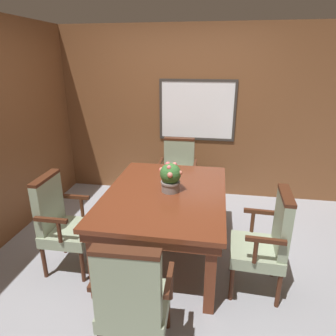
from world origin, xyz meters
TOP-DOWN VIEW (x-y plane):
  - ground_plane at (0.00, 0.00)m, footprint 14.00×14.00m
  - wall_back at (0.00, 1.79)m, footprint 7.20×0.08m
  - dining_table at (0.05, 0.10)m, footprint 1.19×1.62m
  - chair_head_near at (0.05, -1.10)m, footprint 0.52×0.47m
  - chair_head_far at (0.03, 1.26)m, footprint 0.51×0.46m
  - chair_left_near at (-0.91, -0.25)m, footprint 0.46×0.51m
  - chair_right_near at (1.01, -0.26)m, footprint 0.47×0.52m
  - potted_plant at (0.10, 0.13)m, footprint 0.24×0.23m

SIDE VIEW (x-z plane):
  - ground_plane at x=0.00m, z-range 0.00..0.00m
  - chair_head_near at x=0.05m, z-range 0.03..1.00m
  - chair_head_far at x=0.03m, z-range 0.03..1.00m
  - chair_left_near at x=-0.91m, z-range 0.03..1.00m
  - chair_right_near at x=1.01m, z-range 0.03..1.00m
  - dining_table at x=0.05m, z-range 0.28..1.01m
  - potted_plant at x=0.10m, z-range 0.74..1.05m
  - wall_back at x=0.00m, z-range 0.00..2.45m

